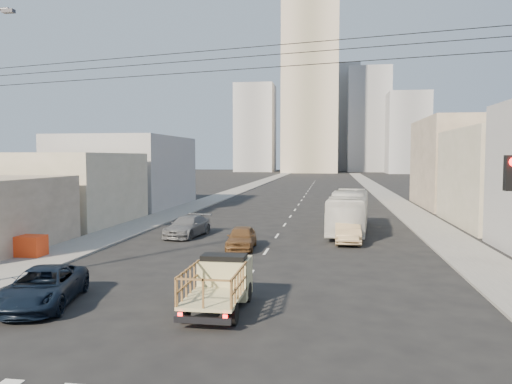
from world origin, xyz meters
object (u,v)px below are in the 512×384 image
(city_bus, at_px, (349,211))
(sedan_grey, at_px, (188,226))
(navy_pickup, at_px, (42,287))
(flatbed_pickup, at_px, (219,281))
(sedan_brown, at_px, (241,238))
(sedan_tan, at_px, (348,231))
(crate_stack, at_px, (28,246))

(city_bus, relative_size, sedan_grey, 2.22)
(navy_pickup, bearing_deg, flatbed_pickup, -8.16)
(sedan_grey, bearing_deg, sedan_brown, -33.99)
(city_bus, distance_m, sedan_grey, 12.20)
(sedan_brown, bearing_deg, sedan_tan, 23.28)
(sedan_brown, xyz_separation_m, sedan_tan, (6.55, 3.32, 0.07))
(flatbed_pickup, height_order, sedan_tan, flatbed_pickup)
(flatbed_pickup, bearing_deg, city_bus, 75.19)
(flatbed_pickup, relative_size, sedan_tan, 0.94)
(flatbed_pickup, height_order, navy_pickup, flatbed_pickup)
(crate_stack, bearing_deg, navy_pickup, -54.00)
(navy_pickup, xyz_separation_m, sedan_grey, (0.73, 16.94, 0.02))
(sedan_brown, bearing_deg, flatbed_pickup, -87.21)
(city_bus, height_order, sedan_grey, city_bus)
(navy_pickup, height_order, sedan_tan, sedan_tan)
(city_bus, distance_m, sedan_tan, 5.03)
(city_bus, distance_m, sedan_brown, 10.75)
(navy_pickup, bearing_deg, sedan_grey, 75.12)
(navy_pickup, relative_size, city_bus, 0.46)
(navy_pickup, xyz_separation_m, city_bus, (12.20, 21.00, 0.84))
(navy_pickup, relative_size, sedan_brown, 1.24)
(flatbed_pickup, height_order, crate_stack, flatbed_pickup)
(sedan_tan, bearing_deg, navy_pickup, -126.92)
(sedan_tan, height_order, crate_stack, sedan_tan)
(city_bus, bearing_deg, sedan_tan, -88.01)
(flatbed_pickup, relative_size, sedan_brown, 1.07)
(city_bus, bearing_deg, crate_stack, -140.09)
(flatbed_pickup, distance_m, sedan_grey, 17.52)
(flatbed_pickup, height_order, sedan_grey, flatbed_pickup)
(flatbed_pickup, height_order, city_bus, city_bus)
(sedan_tan, bearing_deg, sedan_brown, -153.31)
(navy_pickup, relative_size, sedan_tan, 1.10)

